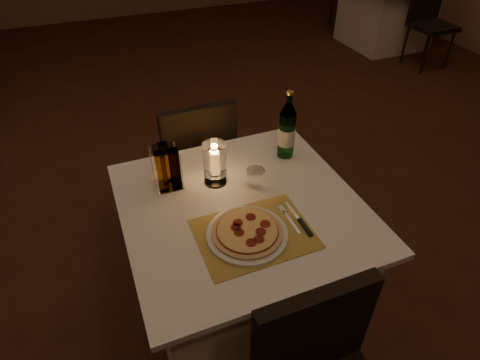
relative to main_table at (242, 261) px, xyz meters
name	(u,v)px	position (x,y,z in m)	size (l,w,h in m)	color
floor	(231,228)	(0.16, 0.59, -0.38)	(8.00, 10.00, 0.02)	#492317
main_table	(242,261)	(0.00, 0.00, 0.00)	(1.00, 1.00, 0.74)	white
chair_far	(196,154)	(0.00, 0.71, 0.18)	(0.42, 0.42, 0.90)	black
placemat	(254,234)	(-0.02, -0.18, 0.37)	(0.45, 0.34, 0.00)	gold
plate	(247,234)	(-0.05, -0.18, 0.38)	(0.32, 0.32, 0.01)	white
pizza	(247,231)	(-0.05, -0.18, 0.39)	(0.28, 0.28, 0.02)	#D8B77F
fork	(288,217)	(0.14, -0.15, 0.37)	(0.02, 0.18, 0.00)	silver
knife	(302,224)	(0.18, -0.21, 0.37)	(0.02, 0.22, 0.01)	black
tumbler	(256,178)	(0.11, 0.10, 0.41)	(0.08, 0.08, 0.08)	white
water_bottle	(287,131)	(0.34, 0.27, 0.51)	(0.08, 0.08, 0.35)	#519656
hurricane_candle	(215,161)	(-0.05, 0.19, 0.48)	(0.11, 0.11, 0.20)	white
cruet_caddy	(167,169)	(-0.26, 0.24, 0.46)	(0.12, 0.12, 0.21)	white
neighbor_table_right	(385,15)	(3.22, 3.06, 0.00)	(1.00, 1.00, 0.74)	white
neighbor_chair_ra	(430,16)	(3.22, 2.35, 0.18)	(0.42, 0.42, 0.90)	black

